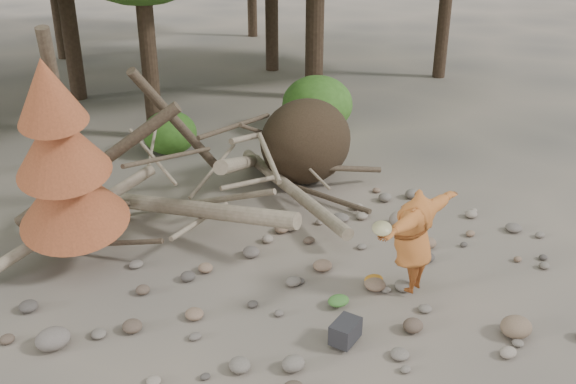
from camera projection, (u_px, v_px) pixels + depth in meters
ground at (333, 301)px, 10.62m from camera, size 120.00×120.00×0.00m
deadfall_pile at (287, 149)px, 14.43m from camera, size 8.55×5.24×3.30m
dead_conifer at (63, 161)px, 10.63m from camera, size 2.06×2.16×4.35m
bush_mid at (170, 133)px, 16.61m from camera, size 1.40×1.40×1.12m
bush_right at (317, 104)px, 18.11m from camera, size 2.00×2.00×1.60m
frisbee_thrower at (413, 240)px, 10.45m from camera, size 2.35×1.12×1.85m
backpack at (345, 334)px, 9.55m from camera, size 0.57×0.49×0.32m
cloth_green at (338, 303)px, 10.45m from camera, size 0.37×0.31×0.14m
cloth_orange at (374, 282)px, 11.04m from camera, size 0.35×0.29×0.13m
boulder_front_right at (516, 327)px, 9.74m from camera, size 0.50×0.45×0.30m
boulder_mid_right at (403, 219)px, 12.96m from camera, size 0.58×0.52×0.35m
boulder_mid_left at (53, 339)px, 9.47m from camera, size 0.51×0.46×0.31m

